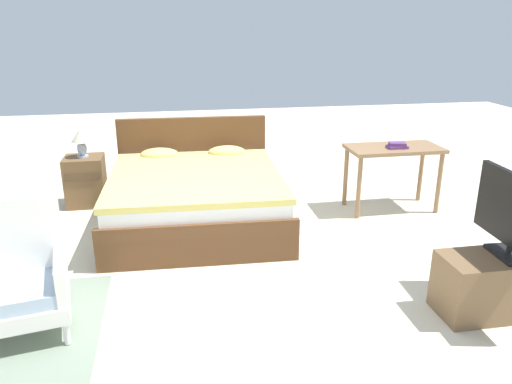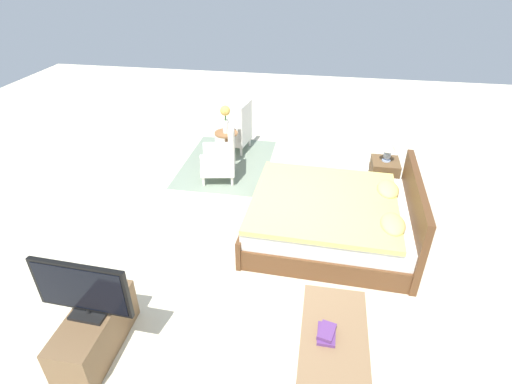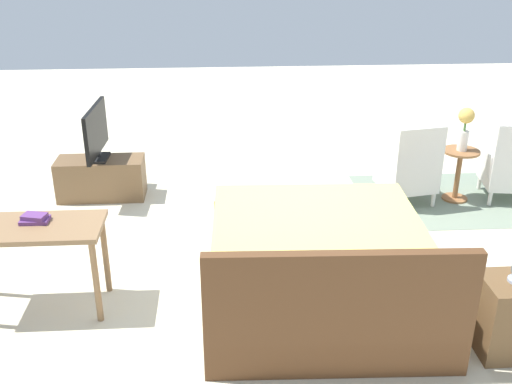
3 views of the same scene
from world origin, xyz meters
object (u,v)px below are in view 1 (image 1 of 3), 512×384
(table_lamp, at_px, (81,139))
(book_stack, at_px, (397,146))
(bed, at_px, (196,195))
(vanity_desk, at_px, (394,156))
(armchair_by_window_right, at_px, (25,280))
(tv_stand, at_px, (503,284))
(nightstand, at_px, (86,181))

(table_lamp, bearing_deg, book_stack, -13.38)
(bed, xyz_separation_m, vanity_desk, (2.22, -0.01, 0.33))
(bed, bearing_deg, armchair_by_window_right, -125.41)
(table_lamp, distance_m, tv_stand, 4.49)
(armchair_by_window_right, xyz_separation_m, vanity_desk, (3.50, 1.79, 0.24))
(book_stack, bearing_deg, tv_stand, -92.54)
(armchair_by_window_right, height_order, book_stack, armchair_by_window_right)
(nightstand, height_order, tv_stand, nightstand)
(bed, bearing_deg, book_stack, -1.84)
(armchair_by_window_right, distance_m, book_stack, 3.92)
(armchair_by_window_right, bearing_deg, nightstand, 89.13)
(armchair_by_window_right, bearing_deg, vanity_desk, 27.06)
(bed, relative_size, table_lamp, 6.43)
(armchair_by_window_right, bearing_deg, tv_stand, -6.30)
(armchair_by_window_right, bearing_deg, table_lamp, 89.13)
(armchair_by_window_right, distance_m, tv_stand, 3.43)
(armchair_by_window_right, xyz_separation_m, tv_stand, (3.41, -0.38, -0.15))
(armchair_by_window_right, distance_m, vanity_desk, 3.94)
(armchair_by_window_right, height_order, nightstand, armchair_by_window_right)
(book_stack, bearing_deg, armchair_by_window_right, -153.77)
(nightstand, height_order, vanity_desk, vanity_desk)
(nightstand, bearing_deg, tv_stand, -40.96)
(nightstand, distance_m, book_stack, 3.59)
(vanity_desk, bearing_deg, armchair_by_window_right, -152.94)
(vanity_desk, bearing_deg, book_stack, -88.82)
(bed, distance_m, nightstand, 1.45)
(armchair_by_window_right, relative_size, table_lamp, 2.79)
(armchair_by_window_right, relative_size, tv_stand, 0.96)
(vanity_desk, bearing_deg, bed, 179.78)
(nightstand, bearing_deg, table_lamp, 90.00)
(tv_stand, xyz_separation_m, book_stack, (0.09, 2.10, 0.54))
(bed, bearing_deg, tv_stand, -45.56)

